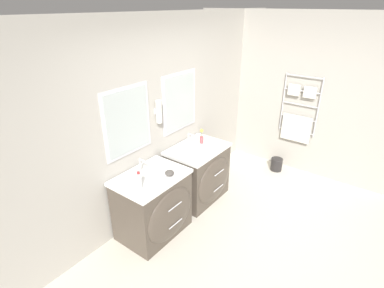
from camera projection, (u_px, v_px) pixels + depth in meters
ground_plane at (269, 254)px, 3.53m from camera, size 16.00×16.00×0.00m
wall_back at (157, 119)px, 3.90m from camera, size 5.95×0.16×2.60m
wall_right at (290, 95)px, 4.98m from camera, size 0.13×3.53×2.60m
vanity_left at (155, 205)px, 3.69m from camera, size 0.87×0.69×0.83m
vanity_right at (200, 173)px, 4.38m from camera, size 0.87×0.69×0.83m
faucet_left at (141, 166)px, 3.58m from camera, size 0.17×0.11×0.18m
faucet_right at (189, 139)px, 4.27m from camera, size 0.17×0.11×0.18m
toiletry_bottle at (139, 181)px, 3.24m from camera, size 0.05×0.05×0.22m
amenity_bowl at (170, 173)px, 3.53m from camera, size 0.11×0.11×0.07m
flower_vase at (202, 137)px, 4.32m from camera, size 0.05×0.05×0.22m
waste_bin at (276, 164)px, 5.26m from camera, size 0.20×0.20×0.22m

